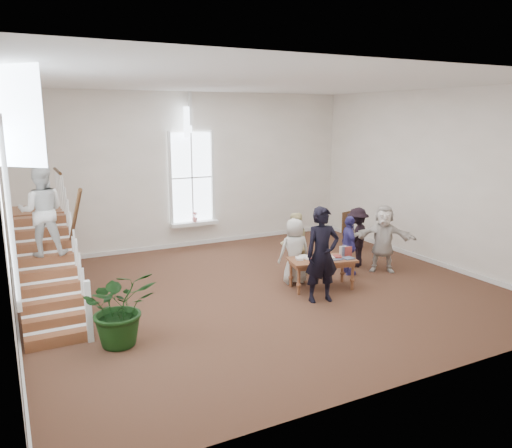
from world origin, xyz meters
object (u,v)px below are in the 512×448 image
side_chair (350,228)px  police_officer (322,255)px  woman_cluster_b (357,237)px  woman_cluster_a (349,245)px  floor_plant (120,307)px  library_table (321,262)px  woman_cluster_c (383,238)px  person_yellow (294,244)px  elderly_woman (295,251)px

side_chair → police_officer: bearing=-151.9°
woman_cluster_b → side_chair: size_ratio=1.41×
woman_cluster_a → floor_plant: size_ratio=1.09×
library_table → side_chair: side_chair is taller
side_chair → library_table: bearing=-154.2°
woman_cluster_b → woman_cluster_a: bearing=3.7°
woman_cluster_c → side_chair: 2.25m
floor_plant → police_officer: bearing=2.2°
woman_cluster_c → floor_plant: size_ratio=1.26×
person_yellow → woman_cluster_b: person_yellow is taller
woman_cluster_a → side_chair: size_ratio=1.34×
woman_cluster_b → person_yellow: bearing=-35.9°
woman_cluster_b → woman_cluster_c: woman_cluster_c is taller
police_officer → floor_plant: size_ratio=1.50×
library_table → woman_cluster_b: (1.79, 1.01, 0.16)m
woman_cluster_b → side_chair: 1.77m
floor_plant → side_chair: bearing=24.2°
elderly_woman → woman_cluster_c: (2.43, -0.24, 0.08)m
woman_cluster_c → woman_cluster_b: bearing=152.5°
library_table → police_officer: (-0.44, -0.65, 0.40)m
elderly_woman → woman_cluster_a: 1.53m
police_officer → side_chair: 4.49m
police_officer → elderly_woman: police_officer is taller
police_officer → side_chair: size_ratio=1.85×
person_yellow → side_chair: person_yellow is taller
person_yellow → side_chair: bearing=-156.1°
library_table → side_chair: size_ratio=1.46×
woman_cluster_c → elderly_woman: bearing=-147.8°
elderly_woman → woman_cluster_a: bearing=-173.6°
woman_cluster_b → floor_plant: 6.68m
police_officer → woman_cluster_a: bearing=46.6°
library_table → side_chair: bearing=54.7°
library_table → elderly_woman: elderly_woman is taller
floor_plant → side_chair: (7.37, 3.31, -0.06)m
person_yellow → woman_cluster_a: (1.23, -0.54, -0.05)m
police_officer → woman_cluster_a: 2.05m
elderly_woman → woman_cluster_c: woman_cluster_c is taller
police_officer → woman_cluster_c: 2.73m
police_officer → person_yellow: size_ratio=1.29×
library_table → woman_cluster_b: 2.06m
police_officer → side_chair: police_officer is taller
person_yellow → woman_cluster_b: 1.83m
police_officer → woman_cluster_b: police_officer is taller
woman_cluster_a → woman_cluster_c: size_ratio=0.86×
library_table → police_officer: size_ratio=0.79×
library_table → woman_cluster_b: size_ratio=1.04×
woman_cluster_a → police_officer: bearing=146.1°
woman_cluster_c → library_table: bearing=-132.5°
woman_cluster_a → woman_cluster_b: 0.75m
woman_cluster_b → woman_cluster_c: bearing=81.6°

